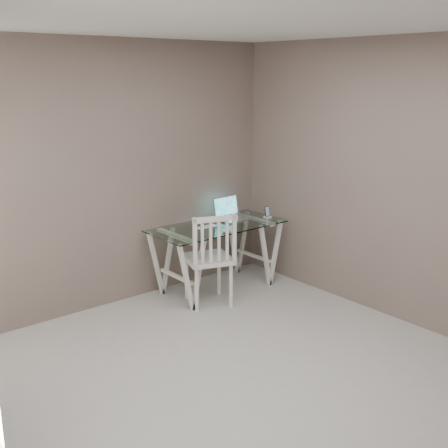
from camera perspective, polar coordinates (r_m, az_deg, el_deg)
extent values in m
plane|color=#A9A7A2|center=(4.49, 3.21, -16.70)|extent=(4.50, 4.50, 0.00)
cube|color=white|center=(3.83, 3.84, 20.13)|extent=(4.00, 4.50, 0.02)
cube|color=#706058|center=(5.76, -12.01, 4.66)|extent=(4.00, 0.02, 2.70)
cube|color=#706058|center=(5.48, 19.02, 3.63)|extent=(0.02, 4.50, 2.70)
cube|color=silver|center=(6.14, -0.70, -0.19)|extent=(1.50, 0.70, 0.01)
cube|color=white|center=(5.94, -4.84, -4.60)|extent=(0.24, 0.62, 0.72)
cube|color=white|center=(6.60, 3.03, -2.55)|extent=(0.24, 0.62, 0.72)
cube|color=white|center=(5.85, -1.62, -3.56)|extent=(0.58, 0.58, 0.04)
cylinder|color=white|center=(5.72, -2.77, -6.75)|extent=(0.04, 0.04, 0.47)
cylinder|color=white|center=(5.83, 0.72, -6.29)|extent=(0.04, 0.04, 0.47)
cylinder|color=white|center=(6.05, -3.83, -5.51)|extent=(0.04, 0.04, 0.47)
cylinder|color=white|center=(6.16, -0.51, -5.10)|extent=(0.04, 0.04, 0.47)
cube|color=white|center=(5.58, -0.94, -1.73)|extent=(0.44, 0.18, 0.51)
cube|color=silver|center=(6.38, 1.02, 0.51)|extent=(0.36, 0.25, 0.02)
cube|color=#19D899|center=(6.46, 0.18, 1.83)|extent=(0.36, 0.06, 0.23)
cube|color=silver|center=(6.06, -1.79, -0.32)|extent=(0.27, 0.12, 0.01)
ellipsoid|color=silver|center=(5.89, 0.26, -0.63)|extent=(0.12, 0.07, 0.04)
cube|color=white|center=(6.49, 4.45, 0.72)|extent=(0.07, 0.07, 0.02)
cube|color=black|center=(6.48, 4.40, 1.30)|extent=(0.06, 0.03, 0.12)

